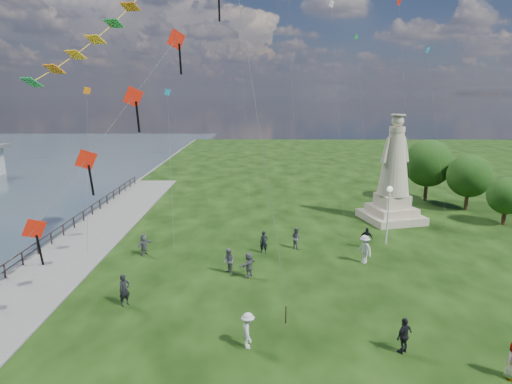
{
  "coord_description": "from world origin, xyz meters",
  "views": [
    {
      "loc": [
        -0.85,
        -16.14,
        11.06
      ],
      "look_at": [
        -1.0,
        8.0,
        5.5
      ],
      "focal_mm": 30.0,
      "sensor_mm": 36.0,
      "label": 1
    }
  ],
  "objects_px": {
    "statue": "(393,182)",
    "person_7": "(296,238)",
    "person_6": "(264,242)",
    "person_0": "(124,290)",
    "person_8": "(364,249)",
    "person_1": "(229,262)",
    "person_3": "(404,335)",
    "person_11": "(249,265)",
    "person_5": "(144,245)",
    "lamppost": "(389,203)",
    "person_9": "(366,238)",
    "person_2": "(248,330)"
  },
  "relations": [
    {
      "from": "statue",
      "to": "person_7",
      "type": "distance_m",
      "value": 11.84
    },
    {
      "from": "person_6",
      "to": "person_0",
      "type": "bearing_deg",
      "value": -133.02
    },
    {
      "from": "person_0",
      "to": "person_8",
      "type": "bearing_deg",
      "value": -24.13
    },
    {
      "from": "person_7",
      "to": "person_1",
      "type": "bearing_deg",
      "value": 98.67
    },
    {
      "from": "person_3",
      "to": "person_11",
      "type": "relative_size",
      "value": 1.05
    },
    {
      "from": "person_0",
      "to": "person_7",
      "type": "xyz_separation_m",
      "value": [
        9.9,
        8.73,
        -0.08
      ]
    },
    {
      "from": "person_5",
      "to": "lamppost",
      "type": "bearing_deg",
      "value": -53.21
    },
    {
      "from": "statue",
      "to": "person_8",
      "type": "xyz_separation_m",
      "value": [
        -4.77,
        -9.87,
        -2.58
      ]
    },
    {
      "from": "lamppost",
      "to": "person_9",
      "type": "bearing_deg",
      "value": -152.94
    },
    {
      "from": "person_0",
      "to": "person_8",
      "type": "height_order",
      "value": "person_8"
    },
    {
      "from": "person_9",
      "to": "lamppost",
      "type": "bearing_deg",
      "value": 56.75
    },
    {
      "from": "person_0",
      "to": "statue",
      "type": "bearing_deg",
      "value": -7.06
    },
    {
      "from": "lamppost",
      "to": "person_9",
      "type": "height_order",
      "value": "lamppost"
    },
    {
      "from": "person_7",
      "to": "person_9",
      "type": "height_order",
      "value": "same"
    },
    {
      "from": "lamppost",
      "to": "person_5",
      "type": "height_order",
      "value": "lamppost"
    },
    {
      "from": "lamppost",
      "to": "person_2",
      "type": "bearing_deg",
      "value": -126.73
    },
    {
      "from": "person_3",
      "to": "person_8",
      "type": "height_order",
      "value": "person_8"
    },
    {
      "from": "person_0",
      "to": "person_2",
      "type": "xyz_separation_m",
      "value": [
        6.67,
        -3.87,
        -0.04
      ]
    },
    {
      "from": "statue",
      "to": "person_11",
      "type": "distance_m",
      "value": 17.6
    },
    {
      "from": "person_9",
      "to": "person_3",
      "type": "bearing_deg",
      "value": -67.13
    },
    {
      "from": "lamppost",
      "to": "person_3",
      "type": "distance_m",
      "value": 14.44
    },
    {
      "from": "statue",
      "to": "person_2",
      "type": "xyz_separation_m",
      "value": [
        -12.29,
        -19.71,
        -2.71
      ]
    },
    {
      "from": "person_2",
      "to": "person_5",
      "type": "height_order",
      "value": "person_2"
    },
    {
      "from": "person_0",
      "to": "person_5",
      "type": "relative_size",
      "value": 1.14
    },
    {
      "from": "person_3",
      "to": "person_7",
      "type": "relative_size",
      "value": 1.04
    },
    {
      "from": "person_7",
      "to": "person_8",
      "type": "distance_m",
      "value": 5.11
    },
    {
      "from": "person_3",
      "to": "person_11",
      "type": "bearing_deg",
      "value": -84.81
    },
    {
      "from": "person_9",
      "to": "person_11",
      "type": "height_order",
      "value": "person_9"
    },
    {
      "from": "person_5",
      "to": "person_0",
      "type": "bearing_deg",
      "value": -143.89
    },
    {
      "from": "person_0",
      "to": "person_8",
      "type": "relative_size",
      "value": 0.9
    },
    {
      "from": "person_5",
      "to": "person_6",
      "type": "relative_size",
      "value": 0.95
    },
    {
      "from": "person_5",
      "to": "person_8",
      "type": "height_order",
      "value": "person_8"
    },
    {
      "from": "person_0",
      "to": "person_6",
      "type": "relative_size",
      "value": 1.08
    },
    {
      "from": "person_2",
      "to": "person_11",
      "type": "bearing_deg",
      "value": -8.65
    },
    {
      "from": "statue",
      "to": "lamppost",
      "type": "relative_size",
      "value": 2.1
    },
    {
      "from": "statue",
      "to": "person_1",
      "type": "height_order",
      "value": "statue"
    },
    {
      "from": "person_2",
      "to": "person_9",
      "type": "relative_size",
      "value": 1.05
    },
    {
      "from": "statue",
      "to": "person_8",
      "type": "distance_m",
      "value": 11.26
    },
    {
      "from": "person_9",
      "to": "person_7",
      "type": "bearing_deg",
      "value": -150.06
    },
    {
      "from": "person_8",
      "to": "person_9",
      "type": "relative_size",
      "value": 1.22
    },
    {
      "from": "person_0",
      "to": "person_6",
      "type": "distance_m",
      "value": 10.79
    },
    {
      "from": "person_5",
      "to": "person_2",
      "type": "bearing_deg",
      "value": -116.7
    },
    {
      "from": "person_9",
      "to": "person_6",
      "type": "bearing_deg",
      "value": -142.64
    },
    {
      "from": "person_6",
      "to": "person_8",
      "type": "bearing_deg",
      "value": -13.76
    },
    {
      "from": "person_7",
      "to": "lamppost",
      "type": "bearing_deg",
      "value": -119.04
    },
    {
      "from": "person_11",
      "to": "person_3",
      "type": "bearing_deg",
      "value": 75.75
    },
    {
      "from": "person_0",
      "to": "person_2",
      "type": "relative_size",
      "value": 1.04
    },
    {
      "from": "person_6",
      "to": "person_11",
      "type": "height_order",
      "value": "person_6"
    },
    {
      "from": "lamppost",
      "to": "statue",
      "type": "bearing_deg",
      "value": 70.37
    },
    {
      "from": "person_6",
      "to": "person_8",
      "type": "xyz_separation_m",
      "value": [
        6.68,
        -1.78,
        0.16
      ]
    }
  ]
}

